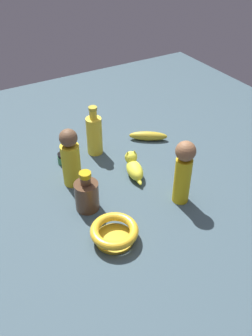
{
  "coord_description": "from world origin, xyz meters",
  "views": [
    {
      "loc": [
        -0.51,
        -0.89,
        0.83
      ],
      "look_at": [
        0.0,
        0.0,
        0.06
      ],
      "focal_mm": 38.46,
      "sensor_mm": 36.0,
      "label": 1
    }
  ],
  "objects_px": {
    "bottle_tall": "(94,134)",
    "cat_figurine": "(134,167)",
    "person_figure_child": "(183,171)",
    "person_figure_adult": "(71,158)",
    "bowl": "(114,232)",
    "banana": "(148,136)",
    "nail_polish_jar": "(63,158)",
    "bottle_short": "(87,194)"
  },
  "relations": [
    {
      "from": "person_figure_child",
      "to": "bottle_short",
      "type": "distance_m",
      "value": 0.32
    },
    {
      "from": "bottle_tall",
      "to": "bottle_short",
      "type": "xyz_separation_m",
      "value": [
        -0.17,
        -0.28,
        -0.03
      ]
    },
    {
      "from": "bottle_tall",
      "to": "person_figure_adult",
      "type": "relative_size",
      "value": 0.92
    },
    {
      "from": "person_figure_child",
      "to": "bottle_tall",
      "type": "distance_m",
      "value": 0.42
    },
    {
      "from": "cat_figurine",
      "to": "nail_polish_jar",
      "type": "relative_size",
      "value": 3.11
    },
    {
      "from": "person_figure_child",
      "to": "banana",
      "type": "height_order",
      "value": "person_figure_child"
    },
    {
      "from": "bottle_tall",
      "to": "banana",
      "type": "distance_m",
      "value": 0.25
    },
    {
      "from": "banana",
      "to": "bowl",
      "type": "bearing_deg",
      "value": 80.58
    },
    {
      "from": "banana",
      "to": "bottle_tall",
      "type": "bearing_deg",
      "value": 26.48
    },
    {
      "from": "person_figure_child",
      "to": "bowl",
      "type": "height_order",
      "value": "person_figure_child"
    },
    {
      "from": "person_figure_adult",
      "to": "bowl",
      "type": "distance_m",
      "value": 0.32
    },
    {
      "from": "bowl",
      "to": "banana",
      "type": "xyz_separation_m",
      "value": [
        0.39,
        0.42,
        -0.01
      ]
    },
    {
      "from": "nail_polish_jar",
      "to": "banana",
      "type": "distance_m",
      "value": 0.38
    },
    {
      "from": "bottle_tall",
      "to": "banana",
      "type": "relative_size",
      "value": 1.26
    },
    {
      "from": "person_figure_child",
      "to": "nail_polish_jar",
      "type": "distance_m",
      "value": 0.49
    },
    {
      "from": "person_figure_child",
      "to": "cat_figurine",
      "type": "relative_size",
      "value": 1.65
    },
    {
      "from": "banana",
      "to": "person_figure_adult",
      "type": "bearing_deg",
      "value": 48.65
    },
    {
      "from": "cat_figurine",
      "to": "person_figure_adult",
      "type": "relative_size",
      "value": 0.64
    },
    {
      "from": "cat_figurine",
      "to": "bowl",
      "type": "distance_m",
      "value": 0.33
    },
    {
      "from": "person_figure_child",
      "to": "bottle_tall",
      "type": "height_order",
      "value": "person_figure_child"
    },
    {
      "from": "bottle_short",
      "to": "nail_polish_jar",
      "type": "bearing_deg",
      "value": 84.48
    },
    {
      "from": "cat_figurine",
      "to": "nail_polish_jar",
      "type": "xyz_separation_m",
      "value": [
        -0.2,
        0.2,
        -0.01
      ]
    },
    {
      "from": "person_figure_adult",
      "to": "bottle_tall",
      "type": "bearing_deg",
      "value": 40.88
    },
    {
      "from": "bottle_tall",
      "to": "bowl",
      "type": "bearing_deg",
      "value": -109.16
    },
    {
      "from": "bottle_short",
      "to": "cat_figurine",
      "type": "bearing_deg",
      "value": 18.6
    },
    {
      "from": "bowl",
      "to": "nail_polish_jar",
      "type": "xyz_separation_m",
      "value": [
        0.02,
        0.44,
        -0.01
      ]
    },
    {
      "from": "bottle_tall",
      "to": "nail_polish_jar",
      "type": "xyz_separation_m",
      "value": [
        -0.14,
        -0.0,
        -0.06
      ]
    },
    {
      "from": "person_figure_adult",
      "to": "bowl",
      "type": "height_order",
      "value": "person_figure_adult"
    },
    {
      "from": "nail_polish_jar",
      "to": "banana",
      "type": "bearing_deg",
      "value": -3.79
    },
    {
      "from": "person_figure_adult",
      "to": "person_figure_child",
      "type": "bearing_deg",
      "value": -43.86
    },
    {
      "from": "nail_polish_jar",
      "to": "cat_figurine",
      "type": "bearing_deg",
      "value": -45.24
    },
    {
      "from": "cat_figurine",
      "to": "bowl",
      "type": "bearing_deg",
      "value": -131.32
    },
    {
      "from": "person_figure_adult",
      "to": "bottle_short",
      "type": "bearing_deg",
      "value": -93.99
    },
    {
      "from": "person_figure_child",
      "to": "bowl",
      "type": "bearing_deg",
      "value": -170.76
    },
    {
      "from": "bottle_tall",
      "to": "cat_figurine",
      "type": "bearing_deg",
      "value": -73.92
    },
    {
      "from": "bottle_tall",
      "to": "cat_figurine",
      "type": "height_order",
      "value": "bottle_tall"
    },
    {
      "from": "cat_figurine",
      "to": "person_figure_child",
      "type": "bearing_deg",
      "value": -71.84
    },
    {
      "from": "person_figure_adult",
      "to": "nail_polish_jar",
      "type": "bearing_deg",
      "value": 82.77
    },
    {
      "from": "bottle_tall",
      "to": "person_figure_adult",
      "type": "xyz_separation_m",
      "value": [
        -0.16,
        -0.13,
        0.02
      ]
    },
    {
      "from": "bottle_short",
      "to": "banana",
      "type": "height_order",
      "value": "bottle_short"
    },
    {
      "from": "bottle_short",
      "to": "banana",
      "type": "xyz_separation_m",
      "value": [
        0.4,
        0.25,
        -0.04
      ]
    },
    {
      "from": "person_figure_adult",
      "to": "bottle_short",
      "type": "relative_size",
      "value": 1.52
    }
  ]
}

